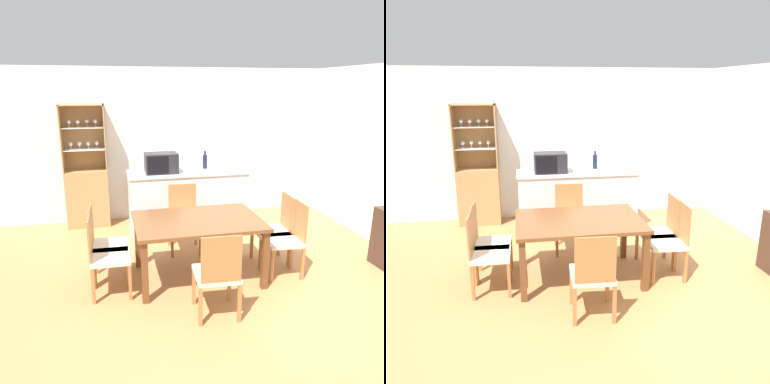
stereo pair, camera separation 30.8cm
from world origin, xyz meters
TOP-DOWN VIEW (x-y plane):
  - ground_plane at (0.00, 0.00)m, footprint 18.00×18.00m
  - wall_back at (0.00, 2.63)m, footprint 6.80×0.06m
  - kitchen_counter at (0.00, 1.90)m, footprint 1.89×0.62m
  - display_cabinet at (-1.58, 2.42)m, footprint 0.68×0.38m
  - dining_table at (-0.24, 0.26)m, footprint 1.47×0.99m
  - dining_chair_side_left_far at (-1.31, 0.41)m, footprint 0.45×0.45m
  - dining_chair_side_right_far at (0.83, 0.40)m, footprint 0.44×0.44m
  - dining_chair_side_left_near at (-1.31, 0.11)m, footprint 0.43×0.43m
  - dining_chair_head_near at (-0.24, -0.57)m, footprint 0.45×0.45m
  - dining_chair_side_right_near at (0.83, 0.11)m, footprint 0.45×0.45m
  - dining_chair_head_far at (-0.24, 1.08)m, footprint 0.45×0.45m
  - microwave at (-0.42, 1.89)m, footprint 0.50×0.34m
  - wine_bottle at (0.32, 2.06)m, footprint 0.07×0.07m

SIDE VIEW (x-z plane):
  - ground_plane at x=0.00m, z-range 0.00..0.00m
  - dining_chair_side_left_far at x=-1.31m, z-range 0.00..0.92m
  - dining_chair_side_right_far at x=0.83m, z-range 0.00..0.92m
  - dining_chair_side_left_near at x=-1.31m, z-range 0.00..0.92m
  - dining_chair_head_near at x=-0.24m, z-range 0.00..0.92m
  - dining_chair_side_right_near at x=0.83m, z-range 0.00..0.92m
  - dining_chair_head_far at x=-0.24m, z-range 0.00..0.92m
  - kitchen_counter at x=0.00m, z-range 0.00..0.95m
  - display_cabinet at x=-1.58m, z-range -0.38..1.60m
  - dining_table at x=-0.24m, z-range 0.28..1.02m
  - wine_bottle at x=0.32m, z-range 0.92..1.21m
  - microwave at x=-0.42m, z-range 0.95..1.25m
  - wall_back at x=0.00m, z-range 0.00..2.55m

